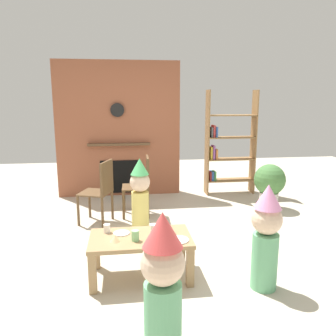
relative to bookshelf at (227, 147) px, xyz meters
The scene contains 17 objects.
ground_plane 2.96m from the bookshelf, 122.03° to the right, with size 12.00×12.00×0.00m, color #BCB29E.
brick_fireplace_feature 1.99m from the bookshelf, behind, with size 2.20×0.28×2.40m.
bookshelf is the anchor object (origin of this frame).
coffee_table 3.41m from the bookshelf, 121.14° to the right, with size 0.99×0.56×0.42m.
paper_cup_near_left 3.29m from the bookshelf, 119.46° to the right, with size 0.06×0.06×0.11m, color silver.
paper_cup_near_right 3.45m from the bookshelf, 127.16° to the right, with size 0.07×0.07×0.09m, color silver.
paper_cup_center 3.49m from the bookshelf, 121.14° to the right, with size 0.07×0.07×0.10m, color #8CD18C.
paper_plate_front 3.35m from the bookshelf, 114.72° to the right, with size 0.20×0.20×0.01m, color white.
paper_plate_rear 3.41m from the bookshelf, 124.68° to the right, with size 0.16×0.16×0.01m, color white.
birthday_cake_slice 3.59m from the bookshelf, 123.76° to the right, with size 0.10×0.10×0.07m, color #EAC68C.
table_fork 3.18m from the bookshelf, 117.60° to the right, with size 0.15×0.02×0.01m, color silver.
child_with_cone_hat 4.35m from the bookshelf, 112.42° to the right, with size 0.29×0.29×1.05m.
child_in_pink 3.31m from the bookshelf, 100.74° to the right, with size 0.28×0.28×1.00m.
child_by_the_chairs 2.34m from the bookshelf, 136.49° to the right, with size 0.27×0.27×0.97m.
dining_chair_left 2.59m from the bookshelf, 149.57° to the right, with size 0.51×0.51×0.90m.
dining_chair_middle 1.96m from the bookshelf, 147.60° to the right, with size 0.41×0.41×0.90m.
potted_plant_tall 1.16m from the bookshelf, 66.68° to the right, with size 0.50×0.50×0.73m.
Camera 1 is at (-0.38, -3.61, 1.74)m, focal length 36.49 mm.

